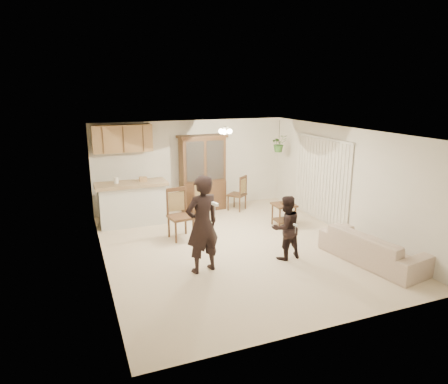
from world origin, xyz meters
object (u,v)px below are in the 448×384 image
object	(u,v)px
child	(286,227)
china_hutch	(203,174)
chair_bar	(181,225)
chair_hutch_left	(201,209)
side_table	(284,215)
sofa	(373,245)
adult	(202,226)
chair_hutch_right	(237,200)

from	to	relation	value
child	china_hutch	world-z (taller)	china_hutch
chair_bar	chair_hutch_left	xyz separation A→B (m)	(0.86, 1.16, -0.05)
child	side_table	size ratio (longest dim) A/B	2.11
sofa	child	xyz separation A→B (m)	(-1.52, 0.79, 0.31)
child	side_table	bearing A→B (deg)	-125.24
sofa	child	size ratio (longest dim) A/B	1.39
china_hutch	adult	bearing A→B (deg)	-110.39
chair_hutch_right	sofa	bearing A→B (deg)	65.36
sofa	china_hutch	bearing A→B (deg)	13.88
adult	chair_hutch_right	distance (m)	4.05
child	chair_hutch_left	bearing A→B (deg)	-81.37
side_table	chair_hutch_left	size ratio (longest dim) A/B	0.66
side_table	chair_hutch_left	world-z (taller)	chair_hutch_left
adult	chair_hutch_left	xyz separation A→B (m)	(0.93, 2.95, -0.63)
side_table	chair_bar	distance (m)	2.61
sofa	china_hutch	world-z (taller)	china_hutch
side_table	chair_hutch_right	size ratio (longest dim) A/B	0.64
adult	child	xyz separation A→B (m)	(1.73, -0.05, -0.22)
side_table	child	bearing A→B (deg)	-118.77
chair_bar	chair_hutch_left	bearing A→B (deg)	45.54
chair_hutch_left	child	bearing A→B (deg)	-52.51
sofa	chair_hutch_right	distance (m)	4.36
sofa	china_hutch	size ratio (longest dim) A/B	0.89
chair_hutch_left	chair_hutch_right	distance (m)	1.29
chair_hutch_left	chair_hutch_right	xyz separation A→B (m)	(1.21, 0.44, 0.01)
chair_bar	chair_hutch_right	xyz separation A→B (m)	(2.07, 1.59, -0.05)
chair_hutch_left	adult	bearing A→B (deg)	-85.05
adult	sofa	bearing A→B (deg)	152.82
china_hutch	chair_bar	distance (m)	2.42
chair_bar	chair_hutch_right	size ratio (longest dim) A/B	1.17
adult	child	size ratio (longest dim) A/B	1.33
china_hutch	side_table	world-z (taller)	china_hutch
side_table	chair_bar	size ratio (longest dim) A/B	0.55
china_hutch	chair_hutch_left	distance (m)	1.17
china_hutch	chair_hutch_left	world-z (taller)	china_hutch
side_table	sofa	bearing A→B (deg)	-77.16
chair_bar	child	bearing A→B (deg)	-55.71
child	adult	bearing A→B (deg)	-8.06
child	chair_bar	world-z (taller)	child
sofa	adult	bearing A→B (deg)	66.04
sofa	chair_hutch_left	world-z (taller)	chair_hutch_left
sofa	chair_hutch_right	world-z (taller)	chair_hutch_right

